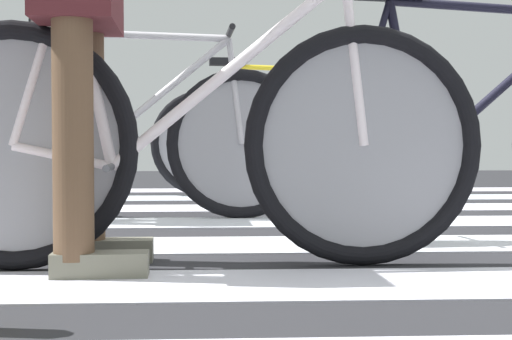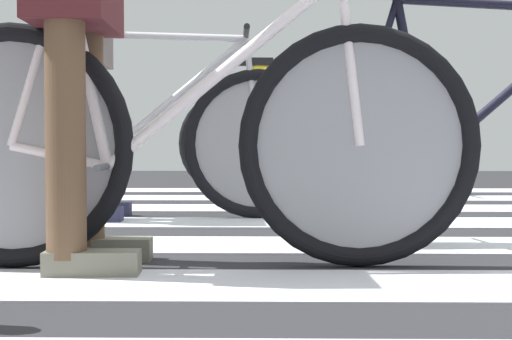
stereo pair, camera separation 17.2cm
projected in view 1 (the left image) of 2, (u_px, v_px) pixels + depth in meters
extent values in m
cube|color=#26262A|center=(410.00, 251.00, 2.68)|extent=(18.00, 14.00, 0.02)
cube|color=silver|center=(437.00, 283.00, 2.01)|extent=(5.20, 0.44, 0.00)
cube|color=silver|center=(367.00, 244.00, 2.77)|extent=(5.20, 0.44, 0.00)
cube|color=silver|center=(380.00, 221.00, 3.55)|extent=(5.20, 0.44, 0.00)
cube|color=silver|center=(316.00, 208.00, 4.28)|extent=(5.20, 0.44, 0.00)
cube|color=silver|center=(298.00, 198.00, 5.04)|extent=(5.20, 0.44, 0.00)
cube|color=silver|center=(297.00, 190.00, 5.82)|extent=(5.20, 0.44, 0.00)
torus|color=black|center=(13.00, 146.00, 2.20)|extent=(0.72, 0.08, 0.72)
torus|color=black|center=(364.00, 146.00, 2.29)|extent=(0.72, 0.08, 0.72)
cylinder|color=gray|center=(13.00, 146.00, 2.20)|extent=(0.61, 0.03, 0.61)
cylinder|color=gray|center=(364.00, 146.00, 2.29)|extent=(0.61, 0.03, 0.61)
cylinder|color=white|center=(229.00, 70.00, 2.25)|extent=(0.70, 0.06, 0.59)
cylinder|color=white|center=(90.00, 66.00, 2.21)|extent=(0.15, 0.04, 0.59)
cylinder|color=white|center=(63.00, 156.00, 2.21)|extent=(0.29, 0.04, 0.09)
cylinder|color=white|center=(40.00, 55.00, 2.20)|extent=(0.19, 0.03, 0.53)
cylinder|color=white|center=(354.00, 61.00, 2.28)|extent=(0.09, 0.03, 0.50)
cylinder|color=#4C4C51|center=(112.00, 167.00, 2.23)|extent=(0.03, 0.34, 0.02)
cylinder|color=brown|center=(86.00, 101.00, 2.35)|extent=(0.11, 0.11, 0.89)
cylinder|color=brown|center=(73.00, 96.00, 2.07)|extent=(0.11, 0.11, 0.89)
cube|color=#6C6A5A|center=(110.00, 250.00, 2.37)|extent=(0.26, 0.11, 0.07)
cube|color=#6C6A5A|center=(100.00, 265.00, 2.10)|extent=(0.26, 0.11, 0.07)
torus|color=black|center=(347.00, 145.00, 2.77)|extent=(0.72, 0.18, 0.72)
cylinder|color=gray|center=(347.00, 145.00, 2.77)|extent=(0.60, 0.11, 0.61)
cylinder|color=black|center=(490.00, 8.00, 2.88)|extent=(0.80, 0.17, 0.05)
cylinder|color=black|center=(504.00, 86.00, 2.90)|extent=(0.70, 0.15, 0.59)
cylinder|color=black|center=(404.00, 82.00, 2.81)|extent=(0.16, 0.06, 0.59)
cylinder|color=black|center=(383.00, 153.00, 2.80)|extent=(0.29, 0.08, 0.09)
cylinder|color=black|center=(368.00, 73.00, 2.78)|extent=(0.19, 0.06, 0.53)
cylinder|color=#4C4C51|center=(419.00, 161.00, 2.84)|extent=(0.08, 0.34, 0.02)
torus|color=black|center=(23.00, 144.00, 3.59)|extent=(0.72, 0.09, 0.72)
torus|color=black|center=(242.00, 144.00, 3.68)|extent=(0.72, 0.09, 0.72)
cylinder|color=gray|center=(23.00, 144.00, 3.59)|extent=(0.61, 0.03, 0.61)
cylinder|color=gray|center=(242.00, 144.00, 3.68)|extent=(0.61, 0.03, 0.61)
cylinder|color=#B5B2BA|center=(144.00, 35.00, 3.62)|extent=(0.80, 0.07, 0.05)
cylinder|color=#B5B2BA|center=(157.00, 97.00, 3.64)|extent=(0.70, 0.06, 0.59)
cylinder|color=#B5B2BA|center=(71.00, 95.00, 3.60)|extent=(0.15, 0.04, 0.59)
cylinder|color=#B5B2BA|center=(54.00, 150.00, 3.60)|extent=(0.29, 0.04, 0.09)
cylinder|color=#B5B2BA|center=(40.00, 88.00, 3.58)|extent=(0.19, 0.03, 0.53)
cylinder|color=#B5B2BA|center=(235.00, 91.00, 3.67)|extent=(0.09, 0.03, 0.50)
cube|color=black|center=(57.00, 26.00, 3.58)|extent=(0.24, 0.10, 0.05)
cylinder|color=black|center=(229.00, 34.00, 3.66)|extent=(0.05, 0.52, 0.03)
cylinder|color=#4C4C51|center=(84.00, 157.00, 3.61)|extent=(0.03, 0.34, 0.02)
cylinder|color=beige|center=(69.00, 113.00, 3.74)|extent=(0.11, 0.11, 0.92)
cylinder|color=beige|center=(60.00, 110.00, 3.46)|extent=(0.11, 0.11, 0.92)
cube|color=#6A5E5B|center=(64.00, 34.00, 3.58)|extent=(0.24, 0.42, 0.28)
cube|color=#292A47|center=(84.00, 210.00, 3.76)|extent=(0.26, 0.11, 0.07)
cube|color=#292A47|center=(76.00, 216.00, 3.48)|extent=(0.26, 0.11, 0.07)
torus|color=black|center=(204.00, 143.00, 5.21)|extent=(0.72, 0.12, 0.72)
torus|color=black|center=(351.00, 143.00, 5.35)|extent=(0.72, 0.12, 0.72)
cylinder|color=gray|center=(204.00, 143.00, 5.21)|extent=(0.61, 0.06, 0.61)
cylinder|color=gray|center=(351.00, 143.00, 5.35)|extent=(0.61, 0.06, 0.61)
cylinder|color=yellow|center=(285.00, 69.00, 5.27)|extent=(0.80, 0.10, 0.05)
cylinder|color=yellow|center=(294.00, 111.00, 5.29)|extent=(0.70, 0.09, 0.59)
cylinder|color=yellow|center=(236.00, 109.00, 5.23)|extent=(0.16, 0.05, 0.59)
cylinder|color=yellow|center=(224.00, 148.00, 5.23)|extent=(0.29, 0.05, 0.09)
cylinder|color=yellow|center=(216.00, 105.00, 5.21)|extent=(0.19, 0.04, 0.53)
cylinder|color=yellow|center=(347.00, 107.00, 5.34)|extent=(0.09, 0.04, 0.50)
cube|color=black|center=(227.00, 62.00, 5.21)|extent=(0.25, 0.11, 0.05)
cylinder|color=black|center=(343.00, 68.00, 5.32)|extent=(0.07, 0.52, 0.03)
cylinder|color=#4C4C51|center=(245.00, 152.00, 5.25)|extent=(0.05, 0.34, 0.02)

